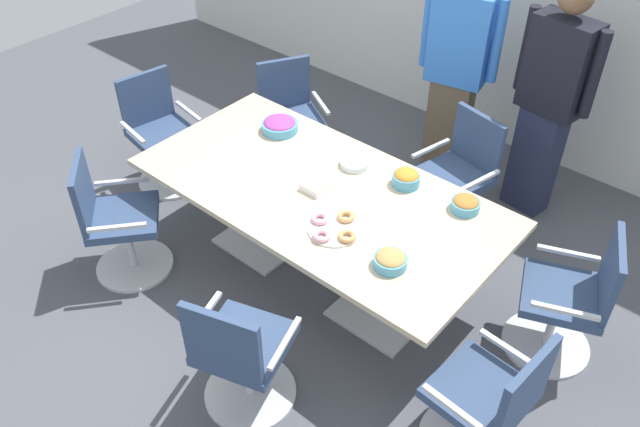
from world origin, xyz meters
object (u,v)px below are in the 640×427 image
object	(u,v)px
person_standing_0	(457,70)
person_standing_1	(550,99)
snack_bowl_pretzels	(466,204)
snack_bowl_candy_mix	(280,125)
conference_table	(320,205)
office_chair_5	(291,124)
office_chair_4	(457,181)
plate_stack	(355,163)
office_chair_0	(116,224)
donut_platter	(334,228)
office_chair_2	(487,405)
office_chair_3	(569,303)
snack_bowl_chips_orange	(406,178)
snack_bowl_cookies	(390,260)
office_chair_6	(161,137)
office_chair_1	(241,357)
napkin_pile	(315,186)

from	to	relation	value
person_standing_0	person_standing_1	distance (m)	0.73
snack_bowl_pretzels	snack_bowl_candy_mix	xyz separation A→B (m)	(-1.47, -0.08, 0.00)
conference_table	office_chair_5	distance (m)	1.38
office_chair_5	snack_bowl_candy_mix	distance (m)	0.76
office_chair_5	office_chair_4	bearing A→B (deg)	127.79
conference_table	snack_bowl_pretzels	world-z (taller)	snack_bowl_pretzels
office_chair_5	plate_stack	bearing A→B (deg)	93.72
office_chair_0	snack_bowl_pretzels	size ratio (longest dim) A/B	5.09
person_standing_1	donut_platter	world-z (taller)	person_standing_1
office_chair_2	office_chair_3	xyz separation A→B (m)	(0.02, 0.94, 0.00)
person_standing_1	donut_platter	bearing A→B (deg)	86.17
office_chair_4	snack_bowl_chips_orange	bearing A→B (deg)	101.24
snack_bowl_cookies	office_chair_2	bearing A→B (deg)	-14.39
snack_bowl_cookies	plate_stack	size ratio (longest dim) A/B	0.96
office_chair_0	office_chair_4	distance (m)	2.43
office_chair_5	snack_bowl_chips_orange	bearing A→B (deg)	101.60
snack_bowl_cookies	person_standing_0	bearing A→B (deg)	111.69
conference_table	office_chair_2	xyz separation A→B (m)	(1.53, -0.48, -0.22)
office_chair_5	person_standing_1	bearing A→B (deg)	143.67
conference_table	person_standing_0	size ratio (longest dim) A/B	1.31
office_chair_3	office_chair_6	world-z (taller)	same
office_chair_1	snack_bowl_chips_orange	size ratio (longest dim) A/B	5.09
office_chair_6	snack_bowl_chips_orange	world-z (taller)	office_chair_6
napkin_pile	donut_platter	bearing A→B (deg)	-33.71
office_chair_3	person_standing_0	size ratio (longest dim) A/B	0.50
office_chair_3	napkin_pile	xyz separation A→B (m)	(-1.57, -0.48, 0.37)
office_chair_1	office_chair_6	distance (m)	2.34
office_chair_1	office_chair_3	world-z (taller)	same
plate_stack	napkin_pile	world-z (taller)	napkin_pile
office_chair_0	snack_bowl_cookies	size ratio (longest dim) A/B	4.80
office_chair_1	plate_stack	bearing A→B (deg)	85.58
snack_bowl_pretzels	person_standing_0	bearing A→B (deg)	124.44
office_chair_5	office_chair_3	bearing A→B (deg)	110.76
conference_table	snack_bowl_cookies	xyz separation A→B (m)	(0.74, -0.27, 0.17)
office_chair_0	napkin_pile	size ratio (longest dim) A/B	6.02
office_chair_0	office_chair_5	world-z (taller)	same
office_chair_5	plate_stack	distance (m)	1.23
office_chair_4	snack_bowl_candy_mix	size ratio (longest dim) A/B	3.50
office_chair_4	donut_platter	world-z (taller)	office_chair_4
office_chair_1	snack_bowl_chips_orange	xyz separation A→B (m)	(0.03, 1.47, 0.40)
office_chair_1	office_chair_6	size ratio (longest dim) A/B	1.00
office_chair_3	snack_bowl_chips_orange	distance (m)	1.23
person_standing_0	snack_bowl_candy_mix	bearing A→B (deg)	50.49
conference_table	snack_bowl_candy_mix	size ratio (longest dim) A/B	9.24
snack_bowl_chips_orange	office_chair_1	bearing A→B (deg)	-91.11
plate_stack	office_chair_0	bearing A→B (deg)	-132.43
plate_stack	snack_bowl_pretzels	bearing A→B (deg)	5.28
person_standing_1	conference_table	bearing A→B (deg)	74.60
snack_bowl_cookies	office_chair_5	bearing A→B (deg)	147.78
office_chair_0	office_chair_2	bearing A→B (deg)	48.18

